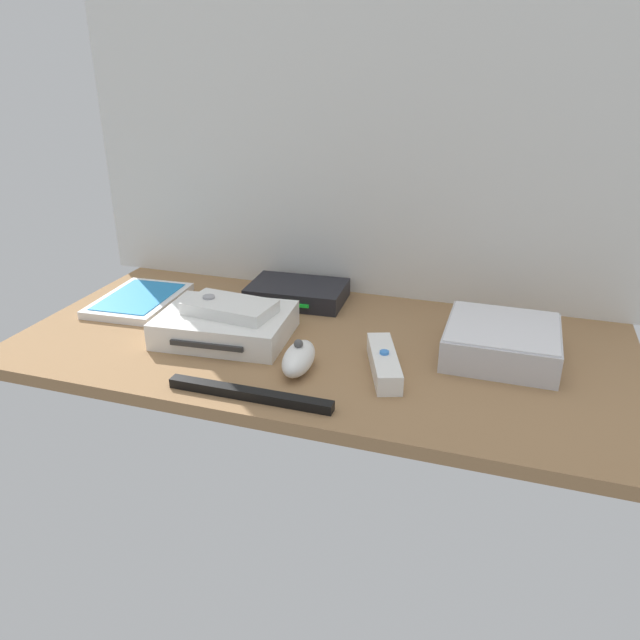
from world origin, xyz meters
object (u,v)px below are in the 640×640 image
at_px(remote_nunchuk, 298,358).
at_px(remote_classic_pad, 230,307).
at_px(network_router, 297,293).
at_px(remote_wand, 384,363).
at_px(sensor_bar, 249,394).
at_px(mini_computer, 502,341).
at_px(game_console, 226,325).
at_px(game_case, 139,300).

bearing_deg(remote_nunchuk, remote_classic_pad, 147.87).
height_order(network_router, remote_nunchuk, remote_nunchuk).
distance_m(remote_wand, sensor_bar, 0.21).
xyz_separation_m(mini_computer, sensor_bar, (-0.32, -0.24, -0.02)).
relative_size(mini_computer, remote_nunchuk, 1.65).
bearing_deg(remote_classic_pad, sensor_bar, -52.00).
height_order(game_console, remote_classic_pad, remote_classic_pad).
bearing_deg(game_console, network_router, 68.33).
xyz_separation_m(remote_nunchuk, sensor_bar, (-0.04, -0.10, -0.01)).
xyz_separation_m(game_case, remote_classic_pad, (0.23, -0.08, 0.05)).
bearing_deg(remote_classic_pad, remote_nunchuk, -21.68).
distance_m(remote_nunchuk, remote_classic_pad, 0.17).
distance_m(game_case, remote_classic_pad, 0.25).
distance_m(mini_computer, game_case, 0.66).
bearing_deg(mini_computer, sensor_bar, -143.39).
bearing_deg(mini_computer, remote_classic_pad, -171.38).
bearing_deg(game_case, remote_wand, -17.10).
distance_m(network_router, remote_classic_pad, 0.20).
xyz_separation_m(network_router, remote_nunchuk, (0.10, -0.26, 0.00)).
bearing_deg(mini_computer, remote_nunchuk, -153.71).
distance_m(game_console, remote_classic_pad, 0.03).
xyz_separation_m(network_router, remote_wand, (0.22, -0.23, -0.00)).
height_order(mini_computer, remote_nunchuk, mini_computer).
bearing_deg(network_router, mini_computer, -20.87).
relative_size(mini_computer, sensor_bar, 0.71).
xyz_separation_m(network_router, sensor_bar, (0.06, -0.36, -0.01)).
distance_m(game_console, remote_wand, 0.28).
relative_size(mini_computer, remote_classic_pad, 1.13).
xyz_separation_m(remote_wand, sensor_bar, (-0.16, -0.13, -0.01)).
bearing_deg(remote_wand, remote_nunchuk, 176.58).
bearing_deg(remote_wand, game_case, 146.75).
relative_size(remote_classic_pad, sensor_bar, 0.63).
xyz_separation_m(game_case, remote_nunchuk, (0.38, -0.16, 0.01)).
bearing_deg(sensor_bar, network_router, 99.73).
bearing_deg(network_router, remote_nunchuk, -72.72).
height_order(network_router, remote_wand, same).
distance_m(network_router, sensor_bar, 0.37).
bearing_deg(sensor_bar, game_case, 143.46).
xyz_separation_m(game_case, remote_wand, (0.50, -0.12, 0.01)).
bearing_deg(remote_wand, game_console, 152.49).
xyz_separation_m(game_console, mini_computer, (0.44, 0.07, 0.00)).
xyz_separation_m(mini_computer, remote_nunchuk, (-0.28, -0.14, -0.01)).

